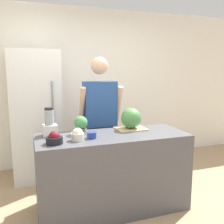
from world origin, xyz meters
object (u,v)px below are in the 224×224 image
object	(u,v)px
watermelon	(131,118)
blender	(50,125)
bowl_cream	(78,135)
potted_plant	(81,124)
refrigerator	(36,115)
person	(100,121)
bowl_cherries	(54,139)
bowl_small_blue	(92,135)

from	to	relation	value
watermelon	blender	world-z (taller)	blender
bowl_cream	potted_plant	xyz separation A→B (m)	(0.09, 0.24, 0.06)
refrigerator	blender	world-z (taller)	refrigerator
person	bowl_cream	size ratio (longest dim) A/B	13.25
person	bowl_cream	world-z (taller)	person
watermelon	bowl_cherries	bearing A→B (deg)	-161.58
blender	refrigerator	bearing A→B (deg)	95.40
person	blender	bearing A→B (deg)	-146.29
refrigerator	bowl_cream	xyz separation A→B (m)	(0.35, -1.34, 0.01)
watermelon	potted_plant	xyz separation A→B (m)	(-0.62, -0.02, -0.02)
watermelon	potted_plant	distance (m)	0.62
blender	potted_plant	distance (m)	0.34
bowl_cream	potted_plant	size ratio (longest dim) A/B	0.65
watermelon	bowl_cherries	distance (m)	1.00
watermelon	bowl_cream	xyz separation A→B (m)	(-0.70, -0.27, -0.08)
bowl_small_blue	potted_plant	world-z (taller)	potted_plant
bowl_cherries	blender	world-z (taller)	blender
potted_plant	watermelon	bearing A→B (deg)	2.17
bowl_cream	bowl_small_blue	world-z (taller)	bowl_cream
person	blender	distance (m)	0.85
bowl_cherries	potted_plant	size ratio (longest dim) A/B	0.80
watermelon	blender	distance (m)	0.95
bowl_cherries	potted_plant	bearing A→B (deg)	41.84
bowl_small_blue	blender	world-z (taller)	blender
watermelon	blender	bearing A→B (deg)	179.06
person	watermelon	size ratio (longest dim) A/B	7.21
bowl_cream	refrigerator	bearing A→B (deg)	104.52
watermelon	bowl_small_blue	bearing A→B (deg)	-156.58
refrigerator	person	bearing A→B (deg)	-36.14
bowl_cherries	bowl_small_blue	xyz separation A→B (m)	(0.39, 0.08, -0.02)
potted_plant	bowl_cream	bearing A→B (deg)	-109.65
person	watermelon	xyz separation A→B (m)	(0.25, -0.49, 0.11)
refrigerator	blender	xyz separation A→B (m)	(0.10, -1.06, 0.07)
bowl_cherries	bowl_small_blue	distance (m)	0.40
person	bowl_small_blue	distance (m)	0.79
bowl_cherries	bowl_small_blue	size ratio (longest dim) A/B	1.63
bowl_cherries	bowl_small_blue	bearing A→B (deg)	10.88
bowl_cream	bowl_small_blue	distance (m)	0.16
person	bowl_small_blue	world-z (taller)	person
person	bowl_cream	xyz separation A→B (m)	(-0.46, -0.75, 0.03)
potted_plant	refrigerator	bearing A→B (deg)	111.62
watermelon	blender	size ratio (longest dim) A/B	0.79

